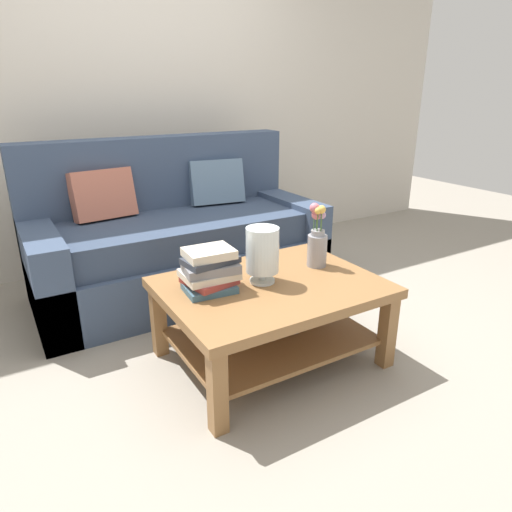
# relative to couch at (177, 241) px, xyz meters

# --- Properties ---
(ground_plane) EXTENTS (10.00, 10.00, 0.00)m
(ground_plane) POSITION_rel_couch_xyz_m (0.05, -0.84, -0.36)
(ground_plane) COLOR gray
(back_wall) EXTENTS (6.40, 0.12, 2.70)m
(back_wall) POSITION_rel_couch_xyz_m (0.05, 0.81, 0.99)
(back_wall) COLOR beige
(back_wall) RESTS_ON ground
(couch) EXTENTS (1.96, 0.90, 1.06)m
(couch) POSITION_rel_couch_xyz_m (0.00, 0.00, 0.00)
(couch) COLOR #384760
(couch) RESTS_ON ground
(coffee_table) EXTENTS (1.09, 0.83, 0.45)m
(coffee_table) POSITION_rel_couch_xyz_m (0.07, -1.12, -0.04)
(coffee_table) COLOR olive
(coffee_table) RESTS_ON ground
(book_stack_main) EXTENTS (0.28, 0.25, 0.21)m
(book_stack_main) POSITION_rel_couch_xyz_m (-0.23, -1.04, 0.18)
(book_stack_main) COLOR #3D6075
(book_stack_main) RESTS_ON coffee_table
(glass_hurricane_vase) EXTENTS (0.17, 0.17, 0.29)m
(glass_hurricane_vase) POSITION_rel_couch_xyz_m (0.04, -1.09, 0.25)
(glass_hurricane_vase) COLOR silver
(glass_hurricane_vase) RESTS_ON coffee_table
(flower_pitcher) EXTENTS (0.11, 0.11, 0.36)m
(flower_pitcher) POSITION_rel_couch_xyz_m (0.42, -1.05, 0.22)
(flower_pitcher) COLOR gray
(flower_pitcher) RESTS_ON coffee_table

